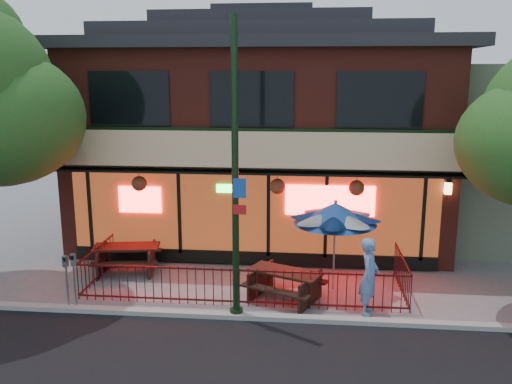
{
  "coord_description": "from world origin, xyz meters",
  "views": [
    {
      "loc": [
        1.66,
        -12.4,
        5.75
      ],
      "look_at": [
        0.24,
        2.0,
        2.56
      ],
      "focal_mm": 38.0,
      "sensor_mm": 36.0,
      "label": 1
    }
  ],
  "objects_px": {
    "picnic_table_left": "(127,255)",
    "pedestrian": "(369,276)",
    "picnic_table_right": "(285,281)",
    "patio_umbrella": "(335,213)",
    "parking_meter_near": "(74,272)",
    "street_light": "(235,189)",
    "parking_meter_far": "(66,273)"
  },
  "relations": [
    {
      "from": "patio_umbrella",
      "to": "parking_meter_far",
      "type": "height_order",
      "value": "patio_umbrella"
    },
    {
      "from": "picnic_table_left",
      "to": "patio_umbrella",
      "type": "xyz_separation_m",
      "value": [
        5.99,
        -0.72,
        1.6
      ]
    },
    {
      "from": "street_light",
      "to": "patio_umbrella",
      "type": "distance_m",
      "value": 3.24
    },
    {
      "from": "parking_meter_near",
      "to": "picnic_table_right",
      "type": "bearing_deg",
      "value": 12.14
    },
    {
      "from": "patio_umbrella",
      "to": "pedestrian",
      "type": "bearing_deg",
      "value": -61.25
    },
    {
      "from": "picnic_table_left",
      "to": "pedestrian",
      "type": "xyz_separation_m",
      "value": [
        6.77,
        -2.15,
        0.43
      ]
    },
    {
      "from": "pedestrian",
      "to": "parking_meter_far",
      "type": "distance_m",
      "value": 7.39
    },
    {
      "from": "street_light",
      "to": "pedestrian",
      "type": "xyz_separation_m",
      "value": [
        3.17,
        0.5,
        -2.19
      ]
    },
    {
      "from": "street_light",
      "to": "picnic_table_left",
      "type": "relative_size",
      "value": 3.34
    },
    {
      "from": "patio_umbrella",
      "to": "parking_meter_near",
      "type": "distance_m",
      "value": 6.77
    },
    {
      "from": "patio_umbrella",
      "to": "parking_meter_far",
      "type": "bearing_deg",
      "value": -163.65
    },
    {
      "from": "picnic_table_left",
      "to": "pedestrian",
      "type": "relative_size",
      "value": 1.1
    },
    {
      "from": "street_light",
      "to": "patio_umbrella",
      "type": "height_order",
      "value": "street_light"
    },
    {
      "from": "patio_umbrella",
      "to": "pedestrian",
      "type": "distance_m",
      "value": 2.01
    },
    {
      "from": "street_light",
      "to": "patio_umbrella",
      "type": "xyz_separation_m",
      "value": [
        2.38,
        1.93,
        -1.02
      ]
    },
    {
      "from": "picnic_table_left",
      "to": "pedestrian",
      "type": "distance_m",
      "value": 7.12
    },
    {
      "from": "picnic_table_right",
      "to": "pedestrian",
      "type": "relative_size",
      "value": 1.19
    },
    {
      "from": "picnic_table_left",
      "to": "pedestrian",
      "type": "bearing_deg",
      "value": -17.63
    },
    {
      "from": "pedestrian",
      "to": "picnic_table_right",
      "type": "bearing_deg",
      "value": 89.01
    },
    {
      "from": "picnic_table_left",
      "to": "parking_meter_far",
      "type": "bearing_deg",
      "value": -102.74
    },
    {
      "from": "picnic_table_left",
      "to": "patio_umbrella",
      "type": "height_order",
      "value": "patio_umbrella"
    },
    {
      "from": "patio_umbrella",
      "to": "pedestrian",
      "type": "xyz_separation_m",
      "value": [
        0.79,
        -1.43,
        -1.17
      ]
    },
    {
      "from": "patio_umbrella",
      "to": "parking_meter_far",
      "type": "xyz_separation_m",
      "value": [
        -6.59,
        -1.93,
        -1.18
      ]
    },
    {
      "from": "street_light",
      "to": "picnic_table_left",
      "type": "distance_m",
      "value": 5.19
    },
    {
      "from": "picnic_table_left",
      "to": "patio_umbrella",
      "type": "distance_m",
      "value": 6.24
    },
    {
      "from": "parking_meter_near",
      "to": "picnic_table_left",
      "type": "bearing_deg",
      "value": 81.43
    },
    {
      "from": "street_light",
      "to": "patio_umbrella",
      "type": "relative_size",
      "value": 2.8
    },
    {
      "from": "picnic_table_right",
      "to": "patio_umbrella",
      "type": "relative_size",
      "value": 0.91
    },
    {
      "from": "street_light",
      "to": "pedestrian",
      "type": "relative_size",
      "value": 3.66
    },
    {
      "from": "picnic_table_left",
      "to": "patio_umbrella",
      "type": "relative_size",
      "value": 0.84
    },
    {
      "from": "picnic_table_right",
      "to": "pedestrian",
      "type": "height_order",
      "value": "pedestrian"
    },
    {
      "from": "parking_meter_far",
      "to": "parking_meter_near",
      "type": "bearing_deg",
      "value": -0.0
    }
  ]
}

